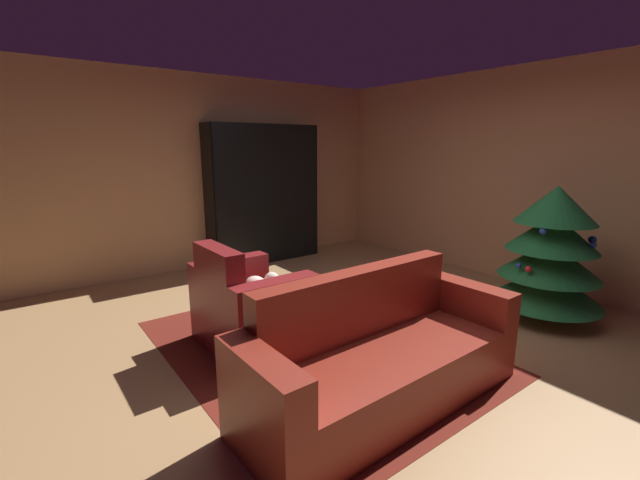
% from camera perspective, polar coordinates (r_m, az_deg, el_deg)
% --- Properties ---
extents(ground_plane, '(7.56, 7.56, 0.00)m').
position_cam_1_polar(ground_plane, '(3.88, 5.20, -13.64)').
color(ground_plane, '#A87E4F').
extents(wall_back, '(6.42, 0.06, 2.68)m').
position_cam_1_polar(wall_back, '(5.78, 26.98, 7.64)').
color(wall_back, tan).
rests_on(wall_back, ground).
extents(wall_left, '(0.06, 5.70, 2.68)m').
position_cam_1_polar(wall_left, '(6.22, -14.77, 8.86)').
color(wall_left, tan).
rests_on(wall_left, ground).
extents(area_rug, '(2.88, 2.21, 0.01)m').
position_cam_1_polar(area_rug, '(3.77, -0.95, -14.36)').
color(area_rug, maroon).
rests_on(area_rug, ground).
extents(bookshelf_unit, '(0.39, 1.71, 2.03)m').
position_cam_1_polar(bookshelf_unit, '(6.37, -6.77, 5.99)').
color(bookshelf_unit, black).
rests_on(bookshelf_unit, ground).
extents(armchair_red, '(1.00, 0.75, 0.93)m').
position_cam_1_polar(armchair_red, '(3.71, -9.76, -9.42)').
color(armchair_red, maroon).
rests_on(armchair_red, ground).
extents(couch_red, '(0.77, 2.08, 0.88)m').
position_cam_1_polar(couch_red, '(2.97, 8.26, -15.94)').
color(couch_red, maroon).
rests_on(couch_red, ground).
extents(coffee_table, '(0.64, 0.64, 0.43)m').
position_cam_1_polar(coffee_table, '(3.55, 2.76, -9.41)').
color(coffee_table, black).
rests_on(coffee_table, ground).
extents(book_stack_on_table, '(0.21, 0.19, 0.11)m').
position_cam_1_polar(book_stack_on_table, '(3.48, 2.30, -8.08)').
color(book_stack_on_table, '#467853').
rests_on(book_stack_on_table, coffee_table).
extents(bottle_on_table, '(0.08, 0.08, 0.32)m').
position_cam_1_polar(bottle_on_table, '(3.37, 4.75, -7.60)').
color(bottle_on_table, navy).
rests_on(bottle_on_table, coffee_table).
extents(decorated_tree, '(1.05, 1.05, 1.35)m').
position_cam_1_polar(decorated_tree, '(4.74, 29.03, -1.56)').
color(decorated_tree, brown).
rests_on(decorated_tree, ground).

